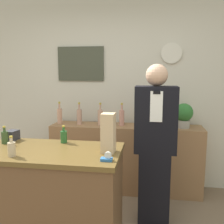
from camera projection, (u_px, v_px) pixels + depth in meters
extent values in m
cube|color=beige|center=(111.00, 91.00, 3.57)|extent=(5.20, 0.06, 2.70)
cube|color=#3D4133|center=(81.00, 64.00, 3.53)|extent=(0.66, 0.02, 0.48)
cylinder|color=beige|center=(171.00, 53.00, 3.32)|extent=(0.27, 0.03, 0.27)
cube|color=#8E6642|center=(126.00, 158.00, 3.42)|extent=(2.02, 0.41, 0.91)
cube|color=brown|center=(51.00, 201.00, 2.28)|extent=(1.24, 0.64, 0.90)
cube|color=brown|center=(49.00, 152.00, 2.20)|extent=(1.27, 0.67, 0.04)
cube|color=black|center=(154.00, 186.00, 2.70)|extent=(0.33, 0.26, 0.79)
cube|color=black|center=(156.00, 119.00, 2.58)|extent=(0.43, 0.26, 0.69)
cube|color=white|center=(156.00, 107.00, 2.43)|extent=(0.12, 0.01, 0.30)
cube|color=black|center=(157.00, 93.00, 2.41)|extent=(0.07, 0.01, 0.03)
sphere|color=tan|center=(157.00, 75.00, 2.51)|extent=(0.22, 0.22, 0.22)
cylinder|color=#9E998E|center=(183.00, 124.00, 3.21)|extent=(0.16, 0.16, 0.10)
sphere|color=#2D6B2D|center=(184.00, 112.00, 3.19)|extent=(0.23, 0.23, 0.23)
cube|color=tan|center=(108.00, 133.00, 2.11)|extent=(0.12, 0.13, 0.34)
cube|color=#2D66A8|center=(106.00, 159.00, 1.92)|extent=(0.09, 0.06, 0.02)
cylinder|color=silver|center=(108.00, 155.00, 1.92)|extent=(0.06, 0.02, 0.06)
cube|color=#2D2D33|center=(12.00, 135.00, 2.51)|extent=(0.12, 0.14, 0.10)
cylinder|color=#344C28|center=(5.00, 138.00, 2.39)|extent=(0.06, 0.06, 0.12)
cylinder|color=#344C28|center=(4.00, 130.00, 2.38)|extent=(0.02, 0.02, 0.04)
cylinder|color=#B29933|center=(4.00, 127.00, 2.37)|extent=(0.03, 0.03, 0.01)
cylinder|color=tan|center=(12.00, 149.00, 2.02)|extent=(0.06, 0.06, 0.12)
cylinder|color=tan|center=(11.00, 140.00, 2.01)|extent=(0.02, 0.02, 0.04)
cylinder|color=#B29933|center=(11.00, 137.00, 2.01)|extent=(0.03, 0.03, 0.01)
cylinder|color=#265B2A|center=(64.00, 137.00, 2.41)|extent=(0.06, 0.06, 0.12)
cylinder|color=#265B2A|center=(64.00, 129.00, 2.40)|extent=(0.02, 0.02, 0.04)
cylinder|color=#B29933|center=(63.00, 126.00, 2.40)|extent=(0.03, 0.03, 0.01)
cylinder|color=tan|center=(60.00, 116.00, 3.48)|extent=(0.07, 0.07, 0.21)
cylinder|color=tan|center=(59.00, 106.00, 3.46)|extent=(0.03, 0.03, 0.07)
cylinder|color=#B29933|center=(59.00, 103.00, 3.45)|extent=(0.03, 0.03, 0.02)
cylinder|color=tan|center=(79.00, 117.00, 3.41)|extent=(0.07, 0.07, 0.21)
cylinder|color=tan|center=(79.00, 107.00, 3.39)|extent=(0.03, 0.03, 0.07)
cylinder|color=#B29933|center=(79.00, 103.00, 3.38)|extent=(0.03, 0.03, 0.02)
cylinder|color=tan|center=(100.00, 117.00, 3.38)|extent=(0.07, 0.07, 0.21)
cylinder|color=tan|center=(100.00, 107.00, 3.35)|extent=(0.03, 0.03, 0.07)
cylinder|color=#B29933|center=(100.00, 104.00, 3.35)|extent=(0.03, 0.03, 0.02)
cylinder|color=tan|center=(122.00, 118.00, 3.34)|extent=(0.07, 0.07, 0.21)
cylinder|color=tan|center=(122.00, 108.00, 3.32)|extent=(0.03, 0.03, 0.07)
cylinder|color=#B29933|center=(122.00, 104.00, 3.31)|extent=(0.03, 0.03, 0.02)
cylinder|color=tan|center=(144.00, 118.00, 3.31)|extent=(0.07, 0.07, 0.21)
cylinder|color=tan|center=(144.00, 108.00, 3.29)|extent=(0.03, 0.03, 0.07)
cylinder|color=#B29933|center=(144.00, 104.00, 3.28)|extent=(0.03, 0.03, 0.02)
cylinder|color=tan|center=(166.00, 119.00, 3.25)|extent=(0.07, 0.07, 0.21)
cylinder|color=tan|center=(166.00, 109.00, 3.22)|extent=(0.03, 0.03, 0.07)
cylinder|color=#B29933|center=(166.00, 105.00, 3.22)|extent=(0.03, 0.03, 0.02)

